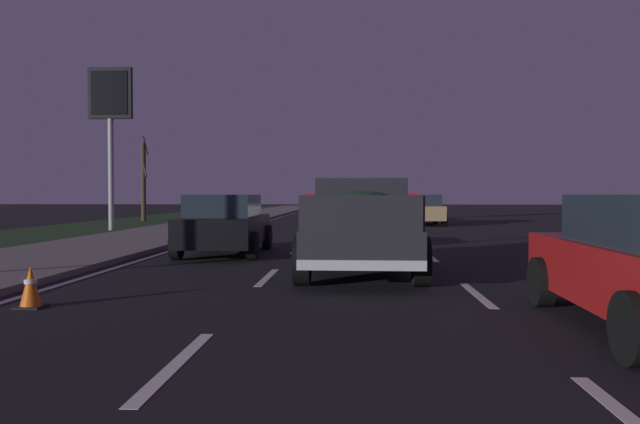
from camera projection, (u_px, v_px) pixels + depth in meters
name	position (u px, v px, depth m)	size (l,w,h in m)	color
ground	(357.00, 230.00, 27.36)	(144.00, 144.00, 0.00)	black
sidewalk_shoulder	(191.00, 228.00, 27.77)	(108.00, 4.00, 0.12)	slate
grass_verge	(81.00, 229.00, 28.04)	(108.00, 6.00, 0.01)	#1E3819
lane_markings	(294.00, 226.00, 30.36)	(108.00, 7.04, 0.01)	silver
pickup_truck	(361.00, 223.00, 12.28)	(5.44, 2.32, 1.87)	#232328
sedan_tan	(422.00, 210.00, 31.64)	(4.43, 2.07, 1.54)	#9E845B
sedan_black	(225.00, 224.00, 16.01)	(4.44, 2.09, 1.54)	black
sedan_white	(353.00, 208.00, 34.63)	(4.44, 2.08, 1.54)	silver
gas_price_sign	(110.00, 108.00, 26.78)	(0.27, 1.90, 7.02)	#99999E
bare_tree_far	(144.00, 180.00, 36.41)	(1.41, 0.86, 5.00)	#423323
traffic_cone_near	(31.00, 287.00, 8.44)	(0.36, 0.36, 0.58)	black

